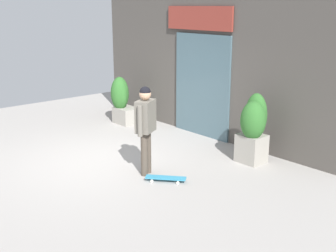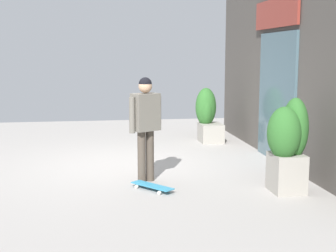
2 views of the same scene
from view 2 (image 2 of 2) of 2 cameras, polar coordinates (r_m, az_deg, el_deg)
The scene contains 6 objects.
ground_plane at distance 8.83m, azimuth -4.38°, elevation -4.67°, with size 12.00×12.00×0.00m, color #9E9993.
building_facade at distance 9.26m, azimuth 13.75°, elevation 7.24°, with size 7.42×0.31×3.72m.
skateboarder at distance 7.50m, azimuth -2.72°, elevation 0.90°, with size 0.42×0.53×1.67m.
skateboard at distance 7.20m, azimuth -1.91°, elevation -7.23°, with size 0.68×0.61×0.08m.
planter_box_left at distance 7.16m, azimuth 14.27°, elevation -1.96°, with size 0.59×0.64×1.40m.
planter_box_right at distance 11.09m, azimuth 4.73°, elevation 1.36°, with size 0.70×0.59×1.25m.
Camera 2 is at (8.57, -0.61, 2.04)m, focal length 50.71 mm.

